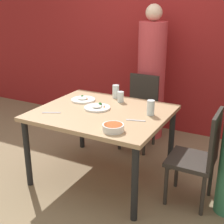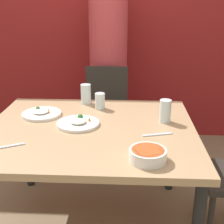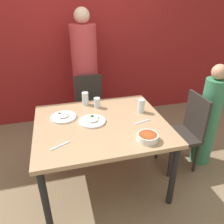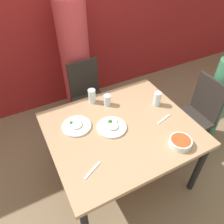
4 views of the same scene
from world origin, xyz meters
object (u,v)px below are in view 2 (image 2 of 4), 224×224
Objects in this scene: chair_adult_spot at (106,115)px; person_adult at (108,72)px; glass_water_tall at (86,94)px; bowl_curry at (148,155)px; plate_rice_adult at (42,113)px.

person_adult is at bearing 90.00° from chair_adult_spot.
glass_water_tall is at bearing -98.62° from person_adult.
glass_water_tall is at bearing -105.29° from chair_adult_spot.
chair_adult_spot is at bearing -90.00° from person_adult.
bowl_curry is 0.70× the size of plate_rice_adult.
bowl_curry is 0.94m from glass_water_tall.
bowl_curry is 1.25× the size of glass_water_tall.
bowl_curry reaches higher than plate_rice_adult.
person_adult is 6.59× the size of plate_rice_adult.
chair_adult_spot is 0.84m from plate_rice_adult.
chair_adult_spot is 0.56m from glass_water_tall.
chair_adult_spot is 0.52× the size of person_adult.
person_adult is 9.48× the size of bowl_curry.
chair_adult_spot is 6.20× the size of glass_water_tall.
glass_water_tall is (-0.12, -0.78, 0.01)m from person_adult.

